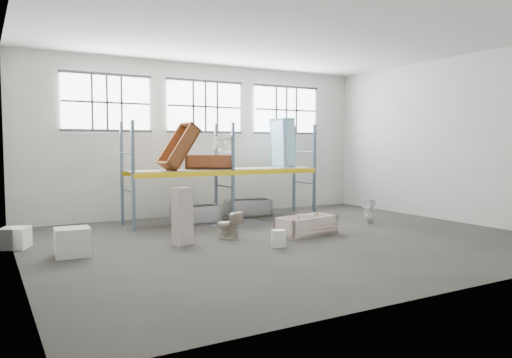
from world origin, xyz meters
TOP-DOWN VIEW (x-y plane):
  - floor at (0.00, 0.00)m, footprint 12.00×10.00m
  - ceiling at (0.00, 0.00)m, footprint 12.00×10.00m
  - wall_back at (0.00, 5.05)m, footprint 12.00×0.10m
  - wall_front at (0.00, -5.05)m, footprint 12.00×0.10m
  - wall_left at (-6.05, 0.00)m, footprint 0.10×10.00m
  - wall_right at (6.05, 0.00)m, footprint 0.10×10.00m
  - window_left at (-3.20, 4.94)m, footprint 2.60×0.04m
  - window_mid at (0.00, 4.94)m, footprint 2.60×0.04m
  - window_right at (3.20, 4.94)m, footprint 2.60×0.04m
  - rack_upright_la at (-3.00, 2.90)m, footprint 0.08×0.08m
  - rack_upright_lb at (-3.00, 4.10)m, footprint 0.08×0.08m
  - rack_upright_ma at (0.00, 2.90)m, footprint 0.08×0.08m
  - rack_upright_mb at (0.00, 4.10)m, footprint 0.08×0.08m
  - rack_upright_ra at (3.00, 2.90)m, footprint 0.08×0.08m
  - rack_upright_rb at (3.00, 4.10)m, footprint 0.08×0.08m
  - rack_beam_front at (0.00, 2.90)m, footprint 6.00×0.10m
  - rack_beam_back at (0.00, 4.10)m, footprint 6.00×0.10m
  - shelf_deck at (0.00, 3.50)m, footprint 5.90×1.10m
  - wet_patch at (0.00, 2.70)m, footprint 1.80×1.80m
  - bathtub_beige at (0.79, 0.24)m, footprint 1.71×1.00m
  - cistern_spare at (0.96, 0.49)m, footprint 0.46×0.29m
  - sink_in_tub at (0.46, 0.53)m, footprint 0.53×0.53m
  - toilet_beige at (-1.23, 0.73)m, footprint 0.61×0.76m
  - cistern_tall at (-2.51, 0.55)m, footprint 0.51×0.42m
  - toilet_white at (3.55, 0.84)m, footprint 0.38×0.37m
  - steel_tub_left at (-1.00, 3.38)m, footprint 1.42×0.68m
  - steel_tub_right at (1.06, 3.91)m, footprint 1.56×0.90m
  - rust_tub_flat at (-0.48, 3.61)m, footprint 1.56×1.14m
  - rust_tub_tilted at (-1.56, 3.27)m, footprint 1.23×0.82m
  - sink_on_shelf at (-0.20, 3.14)m, footprint 0.70×0.59m
  - blue_tub_upright at (2.26, 3.69)m, footprint 0.59×0.81m
  - bucket at (-0.66, -0.72)m, footprint 0.41×0.41m
  - carton_near at (-4.93, 0.60)m, footprint 0.73×0.64m
  - carton_far at (-5.94, 2.07)m, footprint 0.75×0.75m

SIDE VIEW (x-z plane):
  - floor at x=0.00m, z-range -0.10..0.00m
  - wet_patch at x=0.00m, z-range 0.00..0.00m
  - sink_in_tub at x=0.46m, z-range 0.09..0.23m
  - bucket at x=-0.66m, z-range 0.00..0.39m
  - carton_far at x=-5.94m, z-range 0.00..0.47m
  - bathtub_beige at x=0.79m, z-range 0.00..0.47m
  - steel_tub_left at x=-1.00m, z-range 0.00..0.51m
  - steel_tub_right at x=1.06m, z-range 0.00..0.54m
  - cistern_spare at x=0.96m, z-range 0.07..0.49m
  - carton_near at x=-4.93m, z-range 0.00..0.60m
  - toilet_beige at x=-1.23m, z-range 0.00..0.68m
  - toilet_white at x=3.55m, z-range 0.00..0.74m
  - cistern_tall at x=-2.51m, z-range 0.00..1.35m
  - rack_upright_la at x=-3.00m, z-range 0.00..3.00m
  - rack_upright_lb at x=-3.00m, z-range 0.00..3.00m
  - rack_upright_ma at x=0.00m, z-range 0.00..3.00m
  - rack_upright_mb at x=0.00m, z-range 0.00..3.00m
  - rack_upright_ra at x=3.00m, z-range 0.00..3.00m
  - rack_upright_rb at x=3.00m, z-range 0.00..3.00m
  - rack_beam_front at x=0.00m, z-range 1.43..1.57m
  - rack_beam_back at x=0.00m, z-range 1.43..1.57m
  - shelf_deck at x=0.00m, z-range 1.57..1.59m
  - rust_tub_flat at x=-0.48m, z-range 1.62..2.02m
  - sink_on_shelf at x=-0.20m, z-range 1.82..2.37m
  - rust_tub_tilted at x=-1.56m, z-range 1.60..2.99m
  - blue_tub_upright at x=2.26m, z-range 1.57..3.22m
  - wall_back at x=0.00m, z-range 0.00..5.00m
  - wall_front at x=0.00m, z-range 0.00..5.00m
  - wall_left at x=-6.05m, z-range 0.00..5.00m
  - wall_right at x=6.05m, z-range 0.00..5.00m
  - window_left at x=-3.20m, z-range 2.80..4.40m
  - window_mid at x=0.00m, z-range 2.80..4.40m
  - window_right at x=3.20m, z-range 2.80..4.40m
  - ceiling at x=0.00m, z-range 5.00..5.10m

